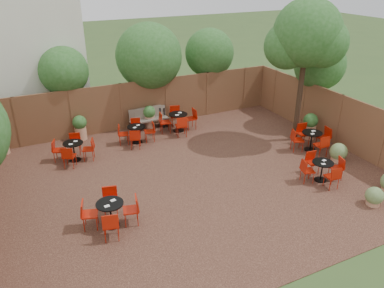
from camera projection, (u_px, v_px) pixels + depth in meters
name	position (u px, v px, depth m)	size (l,w,h in m)	color
ground	(197.00, 178.00, 12.56)	(80.00, 80.00, 0.00)	#354F23
courtyard_paving	(197.00, 177.00, 12.56)	(12.00, 10.00, 0.02)	#321A14
fence_back	(145.00, 104.00, 16.21)	(12.00, 0.08, 2.00)	#52331E
fence_right	(339.00, 120.00, 14.49)	(0.08, 10.00, 2.00)	#52331E
neighbour_building	(12.00, 28.00, 15.61)	(5.00, 4.00, 8.00)	silver
overhang_foliage	(112.00, 80.00, 13.15)	(15.53, 10.41, 2.80)	#23531B
courtyard_tree	(307.00, 38.00, 13.58)	(2.65, 2.55, 5.36)	black
park_bench_left	(147.00, 118.00, 16.09)	(1.48, 0.54, 0.90)	brown
park_bench_right	(151.00, 118.00, 16.18)	(1.42, 0.52, 0.86)	brown
bistro_tables	(189.00, 149.00, 13.54)	(9.59, 7.20, 0.87)	black
planters	(148.00, 126.00, 15.08)	(11.62, 4.40, 1.04)	tan
low_shrubs	(364.00, 172.00, 12.23)	(1.67, 3.08, 0.66)	tan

